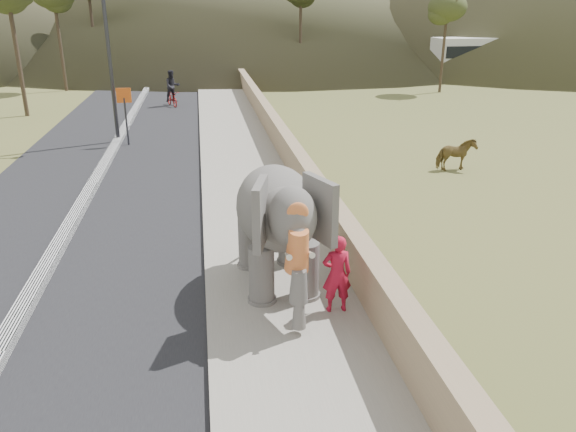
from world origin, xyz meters
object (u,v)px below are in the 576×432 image
object	(u,v)px
cow	(456,155)
elephant_and_man	(277,224)
lamppost	(114,24)
motorcyclist	(172,92)

from	to	relation	value
cow	elephant_and_man	distance (m)	10.89
lamppost	motorcyclist	size ratio (longest dim) A/B	3.89
cow	elephant_and_man	xyz separation A→B (m)	(-7.51, -7.84, 0.86)
elephant_and_man	motorcyclist	bearing A→B (deg)	97.38
elephant_and_man	lamppost	bearing A→B (deg)	108.30
lamppost	motorcyclist	distance (m)	9.92
lamppost	motorcyclist	world-z (taller)	lamppost
lamppost	cow	bearing A→B (deg)	-27.61
motorcyclist	lamppost	bearing A→B (deg)	-100.88
lamppost	cow	world-z (taller)	lamppost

